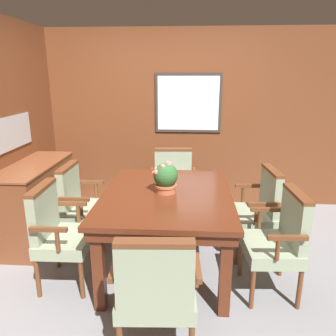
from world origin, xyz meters
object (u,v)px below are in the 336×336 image
object	(u,v)px
chair_head_far	(173,181)
chair_left_far	(80,202)
dining_table	(167,202)
chair_left_near	(58,230)
chair_right_near	(279,238)
potted_plant	(166,178)
chair_right_far	(259,207)
sideboard_cabinet	(37,201)
chair_head_near	(156,290)

from	to	relation	value
chair_head_far	chair_left_far	distance (m)	1.24
dining_table	chair_left_far	bearing A→B (deg)	161.09
chair_left_near	dining_table	bearing A→B (deg)	-72.39
chair_left_near	chair_right_near	distance (m)	1.93
dining_table	potted_plant	bearing A→B (deg)	129.00
chair_right_far	chair_left_near	bearing A→B (deg)	-75.98
chair_right_near	chair_left_far	bearing A→B (deg)	-112.12
chair_left_near	chair_right_near	size ratio (longest dim) A/B	1.00
chair_right_far	chair_left_far	xyz separation A→B (m)	(-1.89, 0.01, 0.00)
dining_table	sideboard_cabinet	size ratio (longest dim) A/B	1.20
chair_head_near	chair_right_near	distance (m)	1.23
chair_left_near	chair_head_near	xyz separation A→B (m)	(0.95, -0.77, 0.00)
chair_head_near	chair_left_near	bearing A→B (deg)	-42.15
dining_table	sideboard_cabinet	bearing A→B (deg)	161.38
dining_table	potted_plant	distance (m)	0.24
chair_left_near	chair_right_near	bearing A→B (deg)	-91.45
chair_head_near	chair_right_near	xyz separation A→B (m)	(0.97, 0.76, 0.00)
chair_right_near	chair_left_near	bearing A→B (deg)	-93.63
chair_head_near	chair_head_far	xyz separation A→B (m)	(-0.00, 2.19, 0.00)
chair_right_far	potted_plant	xyz separation A→B (m)	(-0.95, -0.30, 0.40)
chair_right_far	chair_right_near	size ratio (longest dim) A/B	1.00
chair_left_near	chair_head_near	distance (m)	1.23
chair_right_far	chair_head_near	distance (m)	1.69
chair_left_near	potted_plant	world-z (taller)	potted_plant
potted_plant	chair_left_near	bearing A→B (deg)	-160.16
chair_right_near	potted_plant	world-z (taller)	potted_plant
potted_plant	dining_table	bearing A→B (deg)	-51.00
chair_right_near	chair_head_far	bearing A→B (deg)	-149.07
dining_table	chair_head_far	distance (m)	1.11
dining_table	chair_head_near	size ratio (longest dim) A/B	1.64
chair_right_far	chair_head_far	size ratio (longest dim) A/B	1.00
chair_head_far	potted_plant	distance (m)	1.16
chair_head_near	chair_head_far	size ratio (longest dim) A/B	1.00
chair_right_far	chair_head_far	bearing A→B (deg)	-134.81
chair_right_far	potted_plant	size ratio (longest dim) A/B	3.10
chair_left_far	potted_plant	distance (m)	1.07
chair_right_near	sideboard_cabinet	bearing A→B (deg)	-111.94
chair_left_far	potted_plant	xyz separation A→B (m)	(0.95, -0.31, 0.40)
chair_head_far	potted_plant	xyz separation A→B (m)	(-0.02, -1.08, 0.40)
potted_plant	chair_head_far	bearing A→B (deg)	89.06
chair_right_near	potted_plant	distance (m)	1.12
chair_left_near	chair_head_far	xyz separation A→B (m)	(0.95, 1.42, 0.00)
chair_head_near	potted_plant	size ratio (longest dim) A/B	3.10
chair_head_far	potted_plant	size ratio (longest dim) A/B	3.10
chair_left_near	chair_left_far	world-z (taller)	same
chair_left_near	chair_left_far	distance (m)	0.65
dining_table	potted_plant	xyz separation A→B (m)	(-0.01, 0.02, 0.24)
chair_head_far	dining_table	bearing A→B (deg)	-93.54
chair_right_near	potted_plant	bearing A→B (deg)	-112.75
chair_head_near	dining_table	bearing A→B (deg)	-92.97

